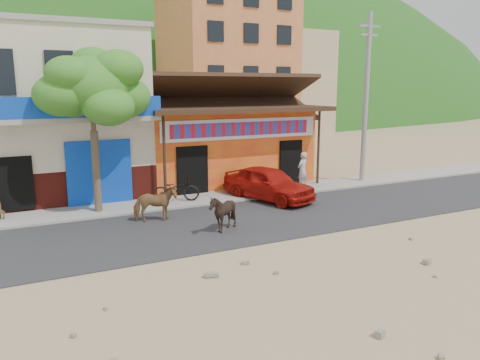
% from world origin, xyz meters
% --- Properties ---
extents(ground, '(120.00, 120.00, 0.00)m').
position_xyz_m(ground, '(0.00, 0.00, 0.00)').
color(ground, '#9E825B').
rests_on(ground, ground).
extents(road, '(60.00, 5.00, 0.04)m').
position_xyz_m(road, '(0.00, 2.50, 0.02)').
color(road, '#28282B').
rests_on(road, ground).
extents(sidewalk, '(60.00, 2.00, 0.12)m').
position_xyz_m(sidewalk, '(0.00, 6.00, 0.06)').
color(sidewalk, gray).
rests_on(sidewalk, ground).
extents(dance_club, '(8.00, 6.00, 3.60)m').
position_xyz_m(dance_club, '(2.00, 10.00, 1.80)').
color(dance_club, orange).
rests_on(dance_club, ground).
extents(cafe_building, '(7.00, 6.00, 7.00)m').
position_xyz_m(cafe_building, '(-5.50, 10.00, 3.50)').
color(cafe_building, beige).
rests_on(cafe_building, ground).
extents(apartment_front, '(9.00, 9.00, 12.00)m').
position_xyz_m(apartment_front, '(9.00, 24.00, 6.00)').
color(apartment_front, '#CC723F').
rests_on(apartment_front, ground).
extents(apartment_rear, '(8.00, 8.00, 10.00)m').
position_xyz_m(apartment_rear, '(18.00, 30.00, 5.00)').
color(apartment_rear, tan).
rests_on(apartment_rear, ground).
extents(hillside, '(100.00, 40.00, 24.00)m').
position_xyz_m(hillside, '(0.00, 70.00, 12.00)').
color(hillside, '#194C14').
rests_on(hillside, ground).
extents(tree, '(3.00, 3.00, 6.00)m').
position_xyz_m(tree, '(-4.60, 5.80, 3.12)').
color(tree, '#2D721E').
rests_on(tree, sidewalk).
extents(utility_pole, '(0.24, 0.24, 8.00)m').
position_xyz_m(utility_pole, '(8.20, 6.00, 4.12)').
color(utility_pole, gray).
rests_on(utility_pole, sidewalk).
extents(cow_tan, '(1.59, 0.97, 1.25)m').
position_xyz_m(cow_tan, '(-3.00, 3.78, 0.67)').
color(cow_tan, olive).
rests_on(cow_tan, road).
extents(cow_dark, '(1.29, 1.19, 1.27)m').
position_xyz_m(cow_dark, '(-1.36, 1.66, 0.67)').
color(cow_dark, black).
rests_on(cow_dark, road).
extents(red_car, '(2.95, 4.46, 1.41)m').
position_xyz_m(red_car, '(2.15, 4.80, 0.75)').
color(red_car, '#AE130C').
rests_on(red_car, road).
extents(scooter, '(1.98, 1.15, 0.99)m').
position_xyz_m(scooter, '(-1.50, 5.95, 0.61)').
color(scooter, black).
rests_on(scooter, sidewalk).
extents(pedestrian, '(0.72, 0.62, 1.67)m').
position_xyz_m(pedestrian, '(4.50, 5.78, 0.95)').
color(pedestrian, '#B8B8B8').
rests_on(pedestrian, sidewalk).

